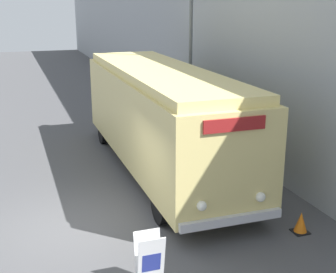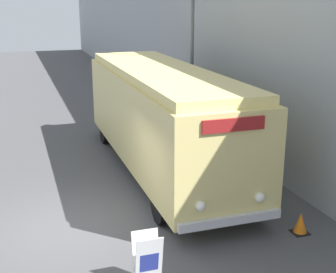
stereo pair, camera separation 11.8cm
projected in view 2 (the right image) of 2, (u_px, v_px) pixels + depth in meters
ground_plane at (73, 229)px, 10.90m from camera, size 80.00×80.00×0.00m
building_wall_right at (179, 36)px, 20.87m from camera, size 0.30×60.00×7.11m
vintage_bus at (162, 115)px, 14.13m from camera, size 2.53×9.75×3.18m
sign_board at (148, 262)px, 8.57m from camera, size 0.50×0.40×1.08m
streetlamp at (193, 13)px, 15.77m from camera, size 0.36×0.36×7.35m
traffic_cone at (300, 223)px, 10.64m from camera, size 0.36×0.36×0.49m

